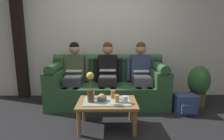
{
  "coord_description": "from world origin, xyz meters",
  "views": [
    {
      "loc": [
        0.04,
        -2.14,
        1.28
      ],
      "look_at": [
        0.08,
        0.88,
        0.73
      ],
      "focal_mm": 27.51,
      "sensor_mm": 36.0,
      "label": 1
    }
  ],
  "objects_px": {
    "couch": "(108,85)",
    "cup_near_right": "(92,95)",
    "person_left": "(74,71)",
    "flower_vase": "(90,87)",
    "coffee_table": "(107,105)",
    "person_middle": "(108,71)",
    "cup_far_center": "(117,99)",
    "person_right": "(141,71)",
    "snack_bowl": "(102,98)",
    "cup_near_left": "(113,94)",
    "potted_plant": "(199,84)",
    "cup_far_left": "(125,99)",
    "backpack_right": "(185,104)"
  },
  "relations": [
    {
      "from": "couch",
      "to": "cup_near_right",
      "type": "bearing_deg",
      "value": -104.59
    },
    {
      "from": "person_left",
      "to": "flower_vase",
      "type": "height_order",
      "value": "person_left"
    },
    {
      "from": "coffee_table",
      "to": "flower_vase",
      "type": "bearing_deg",
      "value": -170.72
    },
    {
      "from": "person_middle",
      "to": "cup_far_center",
      "type": "height_order",
      "value": "person_middle"
    },
    {
      "from": "person_right",
      "to": "snack_bowl",
      "type": "bearing_deg",
      "value": -126.71
    },
    {
      "from": "cup_near_left",
      "to": "cup_near_right",
      "type": "distance_m",
      "value": 0.31
    },
    {
      "from": "person_middle",
      "to": "coffee_table",
      "type": "height_order",
      "value": "person_middle"
    },
    {
      "from": "couch",
      "to": "potted_plant",
      "type": "bearing_deg",
      "value": -5.24
    },
    {
      "from": "person_right",
      "to": "cup_far_left",
      "type": "xyz_separation_m",
      "value": [
        -0.41,
        -1.05,
        -0.2
      ]
    },
    {
      "from": "person_middle",
      "to": "person_right",
      "type": "distance_m",
      "value": 0.65
    },
    {
      "from": "cup_near_left",
      "to": "backpack_right",
      "type": "xyz_separation_m",
      "value": [
        1.27,
        0.38,
        -0.31
      ]
    },
    {
      "from": "cup_near_left",
      "to": "backpack_right",
      "type": "height_order",
      "value": "cup_near_left"
    },
    {
      "from": "person_right",
      "to": "cup_near_left",
      "type": "distance_m",
      "value": 1.07
    },
    {
      "from": "person_middle",
      "to": "backpack_right",
      "type": "distance_m",
      "value": 1.53
    },
    {
      "from": "flower_vase",
      "to": "potted_plant",
      "type": "xyz_separation_m",
      "value": [
        1.97,
        0.86,
        -0.19
      ]
    },
    {
      "from": "coffee_table",
      "to": "cup_near_left",
      "type": "relative_size",
      "value": 6.77
    },
    {
      "from": "flower_vase",
      "to": "backpack_right",
      "type": "bearing_deg",
      "value": 17.95
    },
    {
      "from": "cup_near_right",
      "to": "cup_far_left",
      "type": "height_order",
      "value": "cup_near_right"
    },
    {
      "from": "person_left",
      "to": "snack_bowl",
      "type": "relative_size",
      "value": 9.08
    },
    {
      "from": "coffee_table",
      "to": "cup_near_left",
      "type": "bearing_deg",
      "value": 47.78
    },
    {
      "from": "cup_near_right",
      "to": "couch",
      "type": "bearing_deg",
      "value": 75.41
    },
    {
      "from": "couch",
      "to": "cup_near_left",
      "type": "relative_size",
      "value": 18.03
    },
    {
      "from": "cup_near_right",
      "to": "person_middle",
      "type": "bearing_deg",
      "value": 75.34
    },
    {
      "from": "person_left",
      "to": "cup_near_right",
      "type": "height_order",
      "value": "person_left"
    },
    {
      "from": "person_middle",
      "to": "coffee_table",
      "type": "bearing_deg",
      "value": -90.0
    },
    {
      "from": "flower_vase",
      "to": "backpack_right",
      "type": "xyz_separation_m",
      "value": [
        1.58,
        0.51,
        -0.46
      ]
    },
    {
      "from": "cup_near_right",
      "to": "cup_far_center",
      "type": "height_order",
      "value": "same"
    },
    {
      "from": "couch",
      "to": "cup_near_right",
      "type": "height_order",
      "value": "couch"
    },
    {
      "from": "couch",
      "to": "cup_far_center",
      "type": "height_order",
      "value": "couch"
    },
    {
      "from": "coffee_table",
      "to": "cup_far_left",
      "type": "relative_size",
      "value": 9.28
    },
    {
      "from": "cup_near_right",
      "to": "cup_far_left",
      "type": "bearing_deg",
      "value": -20.13
    },
    {
      "from": "cup_near_right",
      "to": "cup_far_center",
      "type": "bearing_deg",
      "value": -23.98
    },
    {
      "from": "cup_far_left",
      "to": "cup_near_left",
      "type": "bearing_deg",
      "value": 135.14
    },
    {
      "from": "cup_near_right",
      "to": "flower_vase",
      "type": "bearing_deg",
      "value": -90.18
    },
    {
      "from": "person_left",
      "to": "backpack_right",
      "type": "relative_size",
      "value": 3.42
    },
    {
      "from": "snack_bowl",
      "to": "cup_near_left",
      "type": "relative_size",
      "value": 1.08
    },
    {
      "from": "coffee_table",
      "to": "flower_vase",
      "type": "distance_m",
      "value": 0.36
    },
    {
      "from": "cup_near_left",
      "to": "cup_far_left",
      "type": "height_order",
      "value": "cup_near_left"
    },
    {
      "from": "person_middle",
      "to": "potted_plant",
      "type": "height_order",
      "value": "person_middle"
    },
    {
      "from": "cup_far_center",
      "to": "backpack_right",
      "type": "height_order",
      "value": "cup_far_center"
    },
    {
      "from": "person_left",
      "to": "cup_far_center",
      "type": "xyz_separation_m",
      "value": [
        0.79,
        -1.03,
        -0.2
      ]
    },
    {
      "from": "person_right",
      "to": "cup_far_left",
      "type": "relative_size",
      "value": 13.5
    },
    {
      "from": "snack_bowl",
      "to": "cup_far_center",
      "type": "height_order",
      "value": "snack_bowl"
    },
    {
      "from": "person_left",
      "to": "snack_bowl",
      "type": "bearing_deg",
      "value": -59.33
    },
    {
      "from": "cup_near_right",
      "to": "backpack_right",
      "type": "distance_m",
      "value": 1.65
    },
    {
      "from": "person_right",
      "to": "snack_bowl",
      "type": "height_order",
      "value": "person_right"
    },
    {
      "from": "snack_bowl",
      "to": "person_middle",
      "type": "bearing_deg",
      "value": 85.64
    },
    {
      "from": "cup_near_left",
      "to": "cup_far_center",
      "type": "xyz_separation_m",
      "value": [
        0.05,
        -0.15,
        -0.01
      ]
    },
    {
      "from": "cup_near_left",
      "to": "person_left",
      "type": "bearing_deg",
      "value": 129.96
    },
    {
      "from": "person_middle",
      "to": "potted_plant",
      "type": "bearing_deg",
      "value": -5.11
    }
  ]
}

